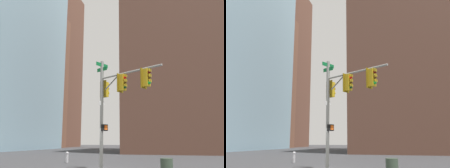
# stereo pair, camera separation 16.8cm
# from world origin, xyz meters

# --- Properties ---
(signal_pole_assembly) EXTENTS (2.77, 4.47, 6.95)m
(signal_pole_assembly) POSITION_xyz_m (0.60, 1.08, 4.54)
(signal_pole_assembly) COLOR gray
(signal_pole_assembly) RESTS_ON ground_plane
(fire_hydrant) EXTENTS (0.34, 0.26, 0.87)m
(fire_hydrant) POSITION_xyz_m (-4.22, -4.17, 0.47)
(fire_hydrant) COLOR #B2B2B7
(fire_hydrant) RESTS_ON ground_plane
(building_brick_nearside) EXTENTS (21.73, 20.48, 36.75)m
(building_brick_nearside) POSITION_xyz_m (-28.55, 7.47, 18.37)
(building_brick_nearside) COLOR brown
(building_brick_nearside) RESTS_ON ground_plane
(building_brick_midblock) EXTENTS (17.68, 14.79, 36.31)m
(building_brick_midblock) POSITION_xyz_m (-39.44, -31.93, 18.15)
(building_brick_midblock) COLOR brown
(building_brick_midblock) RESTS_ON ground_plane
(building_brick_farside) EXTENTS (22.64, 15.59, 50.04)m
(building_brick_farside) POSITION_xyz_m (-49.83, -33.17, 25.02)
(building_brick_farside) COLOR brown
(building_brick_farside) RESTS_ON ground_plane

